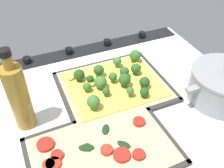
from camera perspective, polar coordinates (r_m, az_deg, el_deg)
ground_plane at (r=81.27cm, az=1.57°, el=-3.56°), size 78.33×65.26×3.00cm
stove_control_panel at (r=101.61cm, az=-5.21°, el=7.82°), size 75.20×7.00×2.60cm
baking_tray_front at (r=82.94cm, az=0.50°, el=-0.72°), size 33.62×28.46×1.30cm
broccoli_pizza at (r=81.98cm, az=0.40°, el=0.42°), size 31.22×26.05×6.07cm
baking_tray_back at (r=66.28cm, az=-2.12°, el=-14.88°), size 36.91×25.07×1.30cm
veggie_pizza_back at (r=65.70cm, az=-2.52°, el=-14.54°), size 34.45×22.61×1.90cm
cooking_pot at (r=83.52cm, az=23.47°, el=-0.28°), size 27.18×20.38×12.18cm
oil_bottle at (r=69.50cm, az=-20.02°, el=-2.53°), size 5.45×5.45×24.25cm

